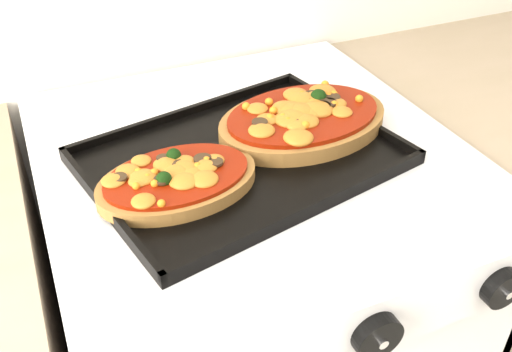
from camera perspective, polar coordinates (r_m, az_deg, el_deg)
name	(u,v)px	position (r m, az deg, el deg)	size (l,w,h in m)	color
stove	(252,344)	(1.14, -0.45, -16.43)	(0.60, 0.60, 0.91)	silver
control_panel	(361,325)	(0.66, 10.46, -14.45)	(0.60, 0.02, 0.09)	silver
knob_center	(377,336)	(0.66, 12.02, -15.40)	(0.06, 0.06, 0.02)	black
knob_right	(502,288)	(0.75, 23.38, -10.26)	(0.05, 0.05, 0.02)	black
baking_tray	(241,156)	(0.79, -1.46, 2.06)	(0.41, 0.30, 0.02)	black
pizza_left	(177,179)	(0.73, -7.87, -0.25)	(0.21, 0.14, 0.03)	#905E31
pizza_right	(303,118)	(0.84, 4.74, 5.79)	(0.26, 0.18, 0.04)	#905E31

